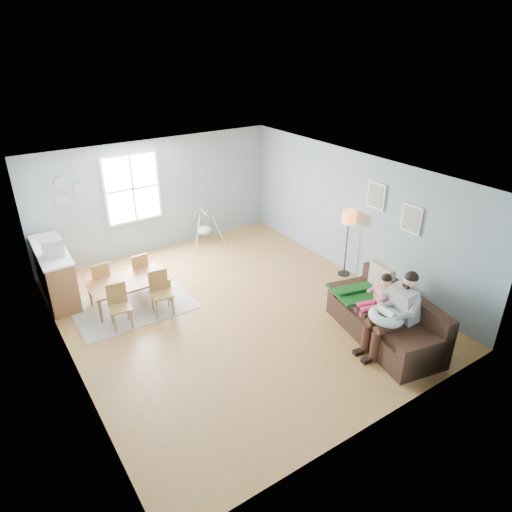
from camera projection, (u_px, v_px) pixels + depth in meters
room at (232, 191)px, 7.80m from camera, size 8.40×9.40×3.90m
window at (132, 189)px, 10.42m from camera, size 1.32×0.08×1.62m
pictures at (393, 207)px, 8.75m from camera, size 0.05×1.34×0.74m
wall_plates at (67, 192)px, 9.65m from camera, size 0.67×0.02×0.66m
sofa at (387, 322)px, 7.96m from camera, size 1.40×2.39×0.91m
green_throw at (360, 290)px, 8.44m from camera, size 1.19×1.04×0.04m
beige_pillow at (381, 279)px, 8.30m from camera, size 0.23×0.56×0.54m
father at (395, 311)px, 7.44m from camera, size 1.06×0.55×1.45m
nursing_pillow at (386, 317)px, 7.42m from camera, size 0.65×0.64×0.24m
infant at (385, 311)px, 7.41m from camera, size 0.15×0.38×0.14m
toddler at (379, 294)px, 7.90m from camera, size 0.63×0.41×0.94m
floor_lamp at (349, 223)px, 9.65m from camera, size 0.30×0.30×1.50m
storage_cube at (392, 295)px, 8.96m from camera, size 0.49×0.46×0.45m
rug at (132, 304)px, 9.06m from camera, size 2.25×1.71×0.01m
dining_table at (131, 293)px, 8.94m from camera, size 1.53×0.87×0.53m
chair_sw at (119, 303)px, 8.24m from camera, size 0.41×0.41×0.83m
chair_se at (160, 290)px, 8.64m from camera, size 0.43×0.43×0.85m
chair_nw at (100, 279)px, 9.08m from camera, size 0.38×0.38×0.81m
chair_ne at (139, 269)px, 9.48m from camera, size 0.37×0.37×0.79m
counter at (55, 272)px, 9.15m from camera, size 0.60×1.90×1.05m
monitor at (52, 247)px, 8.58m from camera, size 0.38×0.36×0.35m
baby_swing at (205, 229)px, 11.51m from camera, size 0.95×0.96×0.86m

